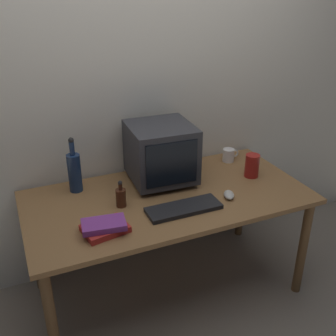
# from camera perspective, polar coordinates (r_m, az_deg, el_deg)

# --- Properties ---
(ground_plane) EXTENTS (6.00, 6.00, 0.00)m
(ground_plane) POSITION_cam_1_polar(r_m,az_deg,el_deg) (2.79, -0.00, -16.70)
(ground_plane) COLOR gray
(back_wall) EXTENTS (4.00, 0.08, 2.50)m
(back_wall) POSITION_cam_1_polar(r_m,az_deg,el_deg) (2.58, -4.24, 11.42)
(back_wall) COLOR silver
(back_wall) RESTS_ON ground
(desk) EXTENTS (1.66, 0.82, 0.71)m
(desk) POSITION_cam_1_polar(r_m,az_deg,el_deg) (2.41, -0.00, -5.50)
(desk) COLOR olive
(desk) RESTS_ON ground
(crt_monitor) EXTENTS (0.40, 0.41, 0.37)m
(crt_monitor) POSITION_cam_1_polar(r_m,az_deg,el_deg) (2.45, -1.02, 2.17)
(crt_monitor) COLOR #333338
(crt_monitor) RESTS_ON desk
(keyboard) EXTENTS (0.42, 0.15, 0.02)m
(keyboard) POSITION_cam_1_polar(r_m,az_deg,el_deg) (2.23, 2.26, -5.73)
(keyboard) COLOR black
(keyboard) RESTS_ON desk
(computer_mouse) EXTENTS (0.09, 0.12, 0.04)m
(computer_mouse) POSITION_cam_1_polar(r_m,az_deg,el_deg) (2.37, 8.67, -3.80)
(computer_mouse) COLOR beige
(computer_mouse) RESTS_ON desk
(bottle_tall) EXTENTS (0.08, 0.08, 0.34)m
(bottle_tall) POSITION_cam_1_polar(r_m,az_deg,el_deg) (2.43, -13.18, -0.44)
(bottle_tall) COLOR navy
(bottle_tall) RESTS_ON desk
(bottle_short) EXTENTS (0.06, 0.06, 0.16)m
(bottle_short) POSITION_cam_1_polar(r_m,az_deg,el_deg) (2.25, -6.73, -4.10)
(bottle_short) COLOR #472314
(bottle_short) RESTS_ON desk
(book_stack) EXTENTS (0.25, 0.20, 0.06)m
(book_stack) POSITION_cam_1_polar(r_m,az_deg,el_deg) (2.06, -9.02, -8.27)
(book_stack) COLOR red
(book_stack) RESTS_ON desk
(mug) EXTENTS (0.12, 0.08, 0.09)m
(mug) POSITION_cam_1_polar(r_m,az_deg,el_deg) (2.82, 8.65, 1.84)
(mug) COLOR white
(mug) RESTS_ON desk
(metal_canister) EXTENTS (0.09, 0.09, 0.15)m
(metal_canister) POSITION_cam_1_polar(r_m,az_deg,el_deg) (2.62, 11.86, 0.33)
(metal_canister) COLOR #A51E19
(metal_canister) RESTS_ON desk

